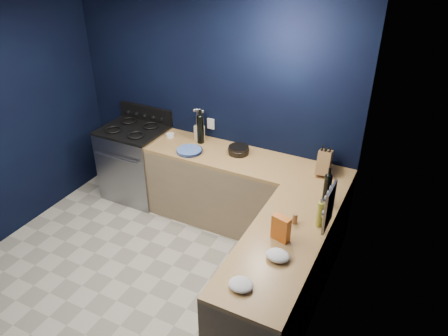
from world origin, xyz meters
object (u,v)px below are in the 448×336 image
Objects in this scene: knife_block at (324,162)px; crouton_bag at (281,228)px; utensil_crock at (199,133)px; plate_stack at (189,151)px; gas_range at (136,163)px.

crouton_bag is (-0.02, -1.22, -0.01)m from knife_block.
knife_block reaches higher than utensil_crock.
gas_range is at bearing 171.91° from plate_stack.
gas_range is 1.01m from utensil_crock.
gas_range is at bearing 169.52° from crouton_bag.
knife_block is 1.08× the size of crouton_bag.
plate_stack is 1.17× the size of knife_block.
gas_range is 4.09× the size of crouton_bag.
knife_block reaches higher than plate_stack.
crouton_bag is at bearing -40.91° from utensil_crock.
plate_stack is 1.50m from knife_block.
plate_stack is at bearing -80.26° from utensil_crock.
utensil_crock reaches higher than gas_range.
crouton_bag is (1.51, -1.31, 0.03)m from utensil_crock.
utensil_crock is at bearing 153.73° from crouton_bag.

